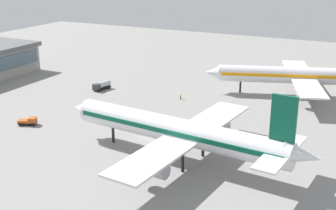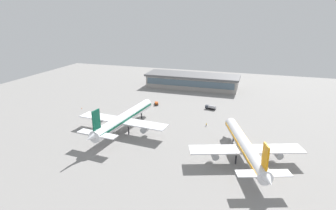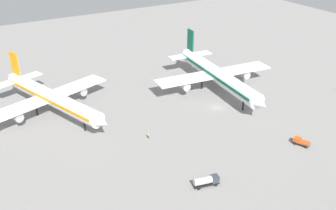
# 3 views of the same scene
# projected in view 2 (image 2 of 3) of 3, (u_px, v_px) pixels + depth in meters

# --- Properties ---
(ground) EXTENTS (288.00, 288.00, 0.00)m
(ground) POSITION_uv_depth(u_px,v_px,m) (149.00, 124.00, 142.28)
(ground) COLOR gray
(terminal_building) EXTENTS (70.11, 22.22, 10.21)m
(terminal_building) POSITION_uv_depth(u_px,v_px,m) (192.00, 81.00, 209.60)
(terminal_building) COLOR #9E9993
(terminal_building) RESTS_ON ground
(airplane_at_gate) EXTENTS (45.68, 56.73, 17.26)m
(airplane_at_gate) POSITION_uv_depth(u_px,v_px,m) (124.00, 118.00, 132.07)
(airplane_at_gate) COLOR white
(airplane_at_gate) RESTS_ON ground
(airplane_taxiing) EXTENTS (42.95, 52.26, 16.40)m
(airplane_taxiing) POSITION_uv_depth(u_px,v_px,m) (245.00, 146.00, 105.29)
(airplane_taxiing) COLOR white
(airplane_taxiing) RESTS_ON ground
(pushback_tractor) EXTENTS (3.59, 4.79, 1.90)m
(pushback_tractor) POSITION_uv_depth(u_px,v_px,m) (156.00, 103.00, 171.23)
(pushback_tractor) COLOR black
(pushback_tractor) RESTS_ON ground
(fuel_truck) EXTENTS (6.56, 3.27, 2.50)m
(fuel_truck) POSITION_uv_depth(u_px,v_px,m) (211.00, 107.00, 162.74)
(fuel_truck) COLOR black
(fuel_truck) RESTS_ON ground
(ground_crew_worker) EXTENTS (0.46, 0.57, 1.67)m
(ground_crew_worker) POSITION_uv_depth(u_px,v_px,m) (206.00, 125.00, 138.65)
(ground_crew_worker) COLOR #1E2338
(ground_crew_worker) RESTS_ON ground
(safety_cone_near_gate) EXTENTS (0.44, 0.44, 0.60)m
(safety_cone_near_gate) POSITION_uv_depth(u_px,v_px,m) (82.00, 108.00, 164.23)
(safety_cone_near_gate) COLOR #EA590C
(safety_cone_near_gate) RESTS_ON ground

